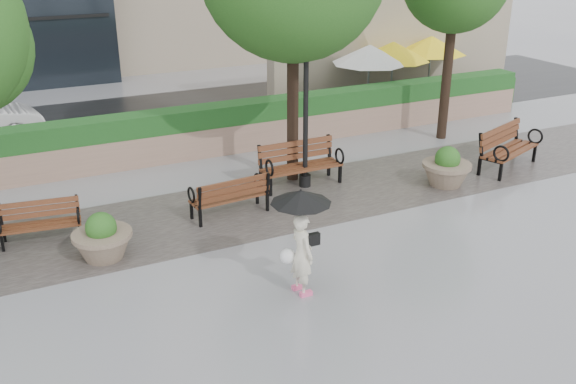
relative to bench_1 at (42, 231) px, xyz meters
name	(u,v)px	position (x,y,z in m)	size (l,w,h in m)	color
ground	(274,276)	(3.61, -3.28, -0.24)	(100.00, 100.00, 0.00)	gray
cobble_strip	(217,214)	(3.61, -0.28, -0.24)	(28.00, 3.20, 0.01)	#383330
hedge_wall	(165,136)	(3.61, 3.72, 0.42)	(24.00, 0.80, 1.35)	#A17B67
cafe_wall	(397,43)	(13.11, 6.72, 1.76)	(10.00, 0.60, 4.00)	tan
cafe_hedge	(419,101)	(12.61, 4.52, 0.21)	(8.00, 0.50, 0.90)	#1A4F1E
asphalt_street	(132,122)	(3.61, 7.72, -0.24)	(40.00, 7.00, 0.00)	black
bench_1	(42,231)	(0.00, 0.00, 0.00)	(1.60, 0.82, 0.82)	brown
bench_2	(230,204)	(3.85, -0.46, 0.03)	(1.75, 0.82, 0.91)	brown
bench_3	(301,173)	(6.04, 0.44, 0.07)	(2.00, 0.81, 1.07)	brown
bench_4	(508,157)	(11.44, -0.86, 0.08)	(2.20, 1.48, 1.10)	brown
planter_left	(103,241)	(0.97, -1.25, 0.12)	(1.13, 1.13, 0.94)	#7F6B56
planter_right	(446,170)	(9.24, -1.10, 0.14)	(1.18, 1.18, 0.99)	#7F6B56
lamppost	(306,114)	(6.11, 0.34, 1.58)	(0.28, 0.28, 4.13)	black
patio_umb_white	(369,55)	(11.03, 5.28, 1.75)	(2.50, 2.50, 2.30)	black
patio_umb_yellow_a	(393,51)	(12.08, 5.44, 1.75)	(2.50, 2.50, 2.30)	black
patio_umb_yellow_b	(431,45)	(13.98, 5.86, 1.75)	(2.50, 2.50, 2.30)	black
pedestrian	(301,232)	(3.80, -3.97, 0.90)	(1.03, 1.03, 1.88)	#EBE2C6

